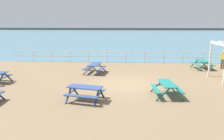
{
  "coord_description": "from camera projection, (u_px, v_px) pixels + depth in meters",
  "views": [
    {
      "loc": [
        -0.17,
        -14.11,
        4.12
      ],
      "look_at": [
        -1.0,
        0.61,
        0.8
      ],
      "focal_mm": 34.8,
      "sensor_mm": 36.0,
      "label": 1
    }
  ],
  "objects": [
    {
      "name": "ground_plane",
      "position": [
        126.0,
        85.0,
        14.66
      ],
      "size": [
        30.0,
        24.0,
        0.2
      ],
      "primitive_type": "cube",
      "color": "#846B4C"
    },
    {
      "name": "distant_shoreline",
      "position": [
        125.0,
        30.0,
        107.9
      ],
      "size": [
        142.0,
        6.0,
        1.8
      ],
      "primitive_type": "cube",
      "color": "#4C4C47",
      "rests_on": "ground"
    },
    {
      "name": "seaward_railing",
      "position": [
        126.0,
        55.0,
        22.02
      ],
      "size": [
        23.07,
        0.07,
        1.08
      ],
      "color": "white",
      "rests_on": "ground"
    },
    {
      "name": "picnic_table_mid_centre",
      "position": [
        95.0,
        66.0,
        17.47
      ],
      "size": [
        1.77,
        2.0,
        0.8
      ],
      "rotation": [
        0.0,
        0.0,
        1.42
      ],
      "color": "#334C84",
      "rests_on": "ground"
    },
    {
      "name": "picnic_table_far_right",
      "position": [
        203.0,
        62.0,
        19.06
      ],
      "size": [
        1.69,
        1.93,
        0.8
      ],
      "rotation": [
        0.0,
        0.0,
        1.66
      ],
      "color": "#1E7A70",
      "rests_on": "ground"
    },
    {
      "name": "sea_band",
      "position": [
        125.0,
        35.0,
        66.01
      ],
      "size": [
        142.0,
        90.0,
        0.01
      ],
      "primitive_type": "cube",
      "color": "teal",
      "rests_on": "ground"
    },
    {
      "name": "picnic_table_seaward",
      "position": [
        85.0,
        90.0,
        11.4
      ],
      "size": [
        2.08,
        1.86,
        0.8
      ],
      "rotation": [
        0.0,
        0.0,
        -0.22
      ],
      "color": "#334C84",
      "rests_on": "ground"
    },
    {
      "name": "visitor",
      "position": [
        223.0,
        58.0,
        18.96
      ],
      "size": [
        0.41,
        0.39,
        1.66
      ],
      "rotation": [
        0.0,
        0.0,
        3.97
      ],
      "color": "#4C4233",
      "rests_on": "ground"
    },
    {
      "name": "picnic_table_far_left",
      "position": [
        167.0,
        86.0,
        12.09
      ],
      "size": [
        1.65,
        1.9,
        0.8
      ],
      "rotation": [
        0.0,
        0.0,
        1.64
      ],
      "color": "#1E7A70",
      "rests_on": "ground"
    }
  ]
}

